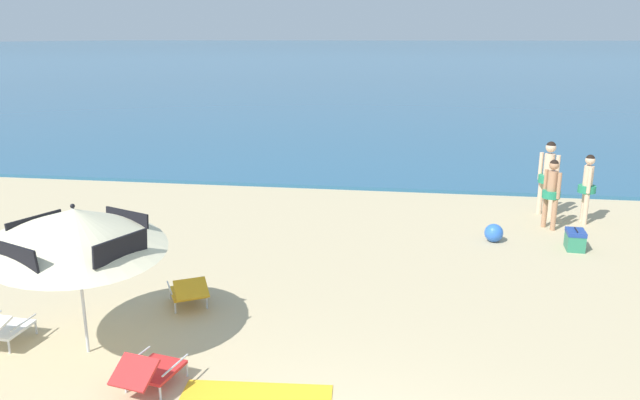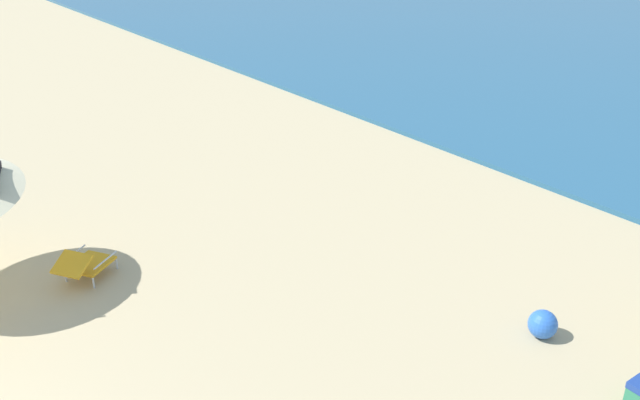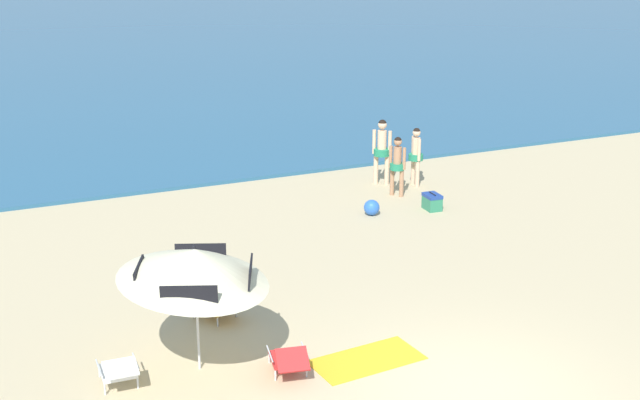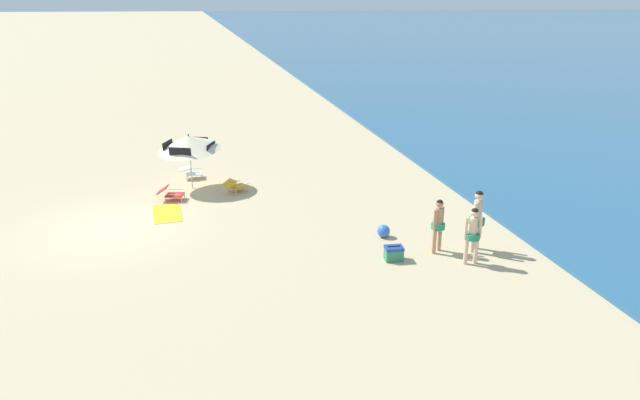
{
  "view_description": "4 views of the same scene",
  "coord_description": "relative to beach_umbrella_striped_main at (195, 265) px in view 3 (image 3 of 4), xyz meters",
  "views": [
    {
      "loc": [
        0.74,
        -4.45,
        4.14
      ],
      "look_at": [
        -0.94,
        6.48,
        1.17
      ],
      "focal_mm": 34.03,
      "sensor_mm": 36.0,
      "label": 1
    },
    {
      "loc": [
        6.33,
        1.0,
        5.65
      ],
      "look_at": [
        -1.19,
        7.3,
        0.83
      ],
      "focal_mm": 39.16,
      "sensor_mm": 36.0,
      "label": 2
    },
    {
      "loc": [
        -6.78,
        -9.38,
        6.69
      ],
      "look_at": [
        0.75,
        7.17,
        0.86
      ],
      "focal_mm": 48.0,
      "sensor_mm": 36.0,
      "label": 3
    },
    {
      "loc": [
        17.12,
        2.77,
        6.7
      ],
      "look_at": [
        0.7,
        6.44,
        0.68
      ],
      "focal_mm": 31.29,
      "sensor_mm": 36.0,
      "label": 4
    }
  ],
  "objects": [
    {
      "name": "lounge_chair_facing_sea",
      "position": [
        -1.27,
        -0.03,
        -1.49
      ],
      "size": [
        0.61,
        0.87,
        0.49
      ],
      "color": "white",
      "rests_on": "ground"
    },
    {
      "name": "person_standing_near_shore",
      "position": [
        7.47,
        7.79,
        -0.73
      ],
      "size": [
        0.44,
        0.44,
        1.79
      ],
      "color": "beige",
      "rests_on": "ground"
    },
    {
      "name": "beach_towel",
      "position": [
        2.54,
        -0.85,
        -1.76
      ],
      "size": [
        1.87,
        1.05,
        0.01
      ],
      "primitive_type": "cube",
      "rotation": [
        0.0,
        0.0,
        4.8
      ],
      "color": "gold",
      "rests_on": "ground"
    },
    {
      "name": "beach_ball",
      "position": [
        6.01,
        5.58,
        -1.57
      ],
      "size": [
        0.38,
        0.38,
        0.38
      ],
      "primitive_type": "sphere",
      "color": "blue",
      "rests_on": "ground"
    },
    {
      "name": "ground_plane",
      "position": [
        3.51,
        -2.42,
        -1.77
      ],
      "size": [
        800.0,
        800.0,
        0.0
      ],
      "primitive_type": "plane",
      "color": "tan"
    },
    {
      "name": "person_wading_in",
      "position": [
        7.33,
        6.7,
        -0.86
      ],
      "size": [
        0.38,
        0.4,
        1.57
      ],
      "color": "tan",
      "rests_on": "ground"
    },
    {
      "name": "cooler_box",
      "position": [
        7.57,
        5.34,
        -1.56
      ],
      "size": [
        0.38,
        0.52,
        0.43
      ],
      "color": "#2D7F5B",
      "rests_on": "ground"
    },
    {
      "name": "lounge_chair_under_umbrella",
      "position": [
        0.86,
        1.56,
        -1.49
      ],
      "size": [
        0.89,
        1.02,
        0.51
      ],
      "color": "gold",
      "rests_on": "ground"
    },
    {
      "name": "person_standing_beside",
      "position": [
        8.23,
        7.28,
        -0.84
      ],
      "size": [
        0.39,
        0.47,
        1.6
      ],
      "color": "beige",
      "rests_on": "ground"
    },
    {
      "name": "beach_umbrella_striped_main",
      "position": [
        0.0,
        0.0,
        0.0
      ],
      "size": [
        3.34,
        3.34,
        2.18
      ],
      "color": "silver",
      "rests_on": "ground"
    },
    {
      "name": "lounge_chair_beside_umbrella",
      "position": [
        1.23,
        -0.76,
        -1.5
      ],
      "size": [
        0.7,
        0.98,
        0.53
      ],
      "color": "red",
      "rests_on": "ground"
    }
  ]
}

